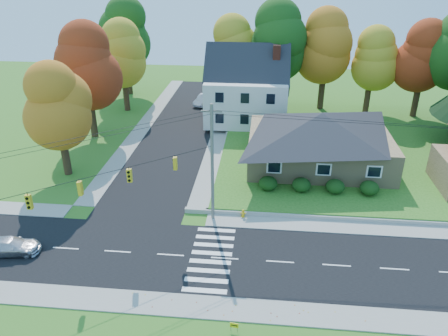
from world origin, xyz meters
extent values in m
plane|color=#3D7923|center=(0.00, 0.00, 0.00)|extent=(120.00, 120.00, 0.00)
cube|color=black|center=(0.00, 0.00, 0.01)|extent=(90.00, 8.00, 0.02)
cube|color=black|center=(-8.00, 26.00, 0.01)|extent=(8.00, 44.00, 0.02)
cube|color=#9C9A90|center=(0.00, 5.00, 0.04)|extent=(90.00, 2.00, 0.08)
cube|color=#9C9A90|center=(0.00, -5.00, 0.04)|extent=(90.00, 2.00, 0.08)
cube|color=#3D7923|center=(13.00, 21.00, 0.25)|extent=(30.00, 30.00, 0.50)
cube|color=tan|center=(8.00, 16.00, 2.10)|extent=(14.00, 10.00, 3.20)
pyramid|color=#26262B|center=(8.00, 16.00, 4.80)|extent=(14.60, 10.60, 2.20)
cube|color=silver|center=(0.00, 28.00, 3.30)|extent=(10.00, 8.00, 5.60)
pyramid|color=#26262B|center=(0.00, 28.00, 7.30)|extent=(10.40, 8.40, 2.40)
cube|color=brown|center=(3.50, 28.00, 5.30)|extent=(0.90, 0.90, 9.60)
ellipsoid|color=#163A10|center=(3.00, 9.80, 1.14)|extent=(1.70, 1.70, 1.27)
ellipsoid|color=#163A10|center=(6.00, 9.80, 1.14)|extent=(1.70, 1.70, 1.27)
ellipsoid|color=#163A10|center=(9.00, 9.80, 1.14)|extent=(1.70, 1.70, 1.27)
ellipsoid|color=#163A10|center=(12.00, 9.80, 1.14)|extent=(1.70, 1.70, 1.27)
cylinder|color=#666059|center=(-1.50, 5.20, 5.00)|extent=(0.26, 0.26, 10.00)
cube|color=#666059|center=(-1.50, 5.20, 9.40)|extent=(1.60, 0.12, 0.12)
cube|color=gold|center=(-12.00, -3.20, 5.95)|extent=(0.34, 0.26, 1.00)
cube|color=gold|center=(-9.50, -1.20, 5.95)|extent=(0.26, 0.34, 1.00)
cube|color=gold|center=(-6.80, 0.95, 5.95)|extent=(0.34, 0.26, 1.00)
cube|color=gold|center=(-4.00, 3.20, 5.95)|extent=(0.26, 0.34, 1.00)
cylinder|color=black|center=(-8.00, 0.00, 6.60)|extent=(13.02, 10.43, 0.04)
cylinder|color=#3F2A19|center=(-2.00, 34.00, 3.20)|extent=(0.80, 0.80, 5.40)
sphere|color=gold|center=(-2.00, 34.00, 7.10)|extent=(6.72, 6.72, 6.72)
sphere|color=gold|center=(-2.00, 34.00, 8.78)|extent=(5.91, 5.91, 5.91)
sphere|color=gold|center=(-2.00, 34.00, 10.46)|extent=(5.11, 5.11, 5.11)
cylinder|color=#3F2A19|center=(4.00, 33.00, 3.65)|extent=(0.86, 0.86, 6.30)
sphere|color=#1D4D15|center=(4.00, 33.00, 8.20)|extent=(7.84, 7.84, 7.84)
sphere|color=#1D4D15|center=(4.00, 33.00, 10.16)|extent=(6.90, 6.90, 6.90)
sphere|color=#1D4D15|center=(4.00, 33.00, 12.12)|extent=(5.96, 5.96, 5.96)
cylinder|color=#3F2A19|center=(10.00, 34.00, 3.43)|extent=(0.83, 0.83, 5.85)
sphere|color=#C46C1B|center=(10.00, 34.00, 7.65)|extent=(7.28, 7.28, 7.28)
sphere|color=#C46C1B|center=(10.00, 34.00, 9.47)|extent=(6.41, 6.41, 6.41)
sphere|color=#C46C1B|center=(10.00, 34.00, 11.29)|extent=(5.53, 5.53, 5.53)
cylinder|color=#3F2A19|center=(16.00, 33.00, 2.98)|extent=(0.77, 0.77, 4.95)
sphere|color=gold|center=(16.00, 33.00, 6.55)|extent=(6.16, 6.16, 6.16)
sphere|color=gold|center=(16.00, 33.00, 8.09)|extent=(5.42, 5.42, 5.42)
sphere|color=gold|center=(16.00, 33.00, 9.63)|extent=(4.68, 4.68, 4.68)
cylinder|color=#3F2A19|center=(22.00, 32.00, 3.20)|extent=(0.80, 0.80, 5.40)
sphere|color=maroon|center=(22.00, 32.00, 7.10)|extent=(6.72, 6.72, 6.72)
sphere|color=maroon|center=(22.00, 32.00, 8.78)|extent=(5.91, 5.91, 5.91)
sphere|color=maroon|center=(22.00, 32.00, 10.46)|extent=(5.11, 5.11, 5.11)
cylinder|color=#3F2A19|center=(-17.00, 12.00, 2.48)|extent=(0.77, 0.77, 4.95)
sphere|color=#C46C1B|center=(-17.00, 12.00, 6.05)|extent=(6.16, 6.16, 6.16)
sphere|color=#C46C1B|center=(-17.00, 12.00, 7.59)|extent=(5.42, 5.42, 5.42)
sphere|color=#C46C1B|center=(-17.00, 12.00, 9.13)|extent=(4.68, 4.68, 4.68)
cylinder|color=#3F2A19|center=(-18.00, 22.00, 2.93)|extent=(0.83, 0.83, 5.85)
sphere|color=maroon|center=(-18.00, 22.00, 7.15)|extent=(7.28, 7.28, 7.28)
sphere|color=maroon|center=(-18.00, 22.00, 8.97)|extent=(6.41, 6.41, 6.41)
sphere|color=maroon|center=(-18.00, 22.00, 10.79)|extent=(5.53, 5.53, 5.53)
cylinder|color=#3F2A19|center=(-17.00, 32.00, 2.70)|extent=(0.80, 0.80, 5.40)
sphere|color=gold|center=(-17.00, 32.00, 6.60)|extent=(6.72, 6.72, 6.72)
sphere|color=gold|center=(-17.00, 32.00, 8.28)|extent=(5.91, 5.91, 5.91)
sphere|color=gold|center=(-17.00, 32.00, 9.96)|extent=(5.11, 5.11, 5.11)
cylinder|color=#3F2A19|center=(-19.00, 40.00, 3.15)|extent=(0.86, 0.86, 6.30)
sphere|color=#1D4D15|center=(-19.00, 40.00, 7.70)|extent=(7.84, 7.84, 7.84)
sphere|color=#1D4D15|center=(-19.00, 40.00, 9.66)|extent=(6.90, 6.90, 6.90)
sphere|color=#1D4D15|center=(-19.00, 40.00, 11.62)|extent=(5.96, 5.96, 5.96)
imported|color=silver|center=(-15.70, -0.93, 0.63)|extent=(4.40, 2.33, 1.22)
imported|color=#B7B8CC|center=(-6.62, 35.53, 0.74)|extent=(2.71, 4.60, 1.43)
cylinder|color=gold|center=(0.99, 5.63, 0.05)|extent=(0.34, 0.34, 0.09)
cylinder|color=gold|center=(0.99, 5.63, 0.33)|extent=(0.23, 0.23, 0.52)
sphere|color=gold|center=(0.99, 5.63, 0.64)|extent=(0.25, 0.25, 0.25)
cylinder|color=gold|center=(0.99, 5.63, 0.43)|extent=(0.44, 0.23, 0.11)
cylinder|color=black|center=(1.04, -6.72, 0.21)|extent=(0.02, 0.02, 0.43)
cylinder|color=black|center=(1.41, -6.72, 0.21)|extent=(0.02, 0.02, 0.43)
cube|color=yellow|center=(1.22, -6.72, 0.47)|extent=(0.51, 0.09, 0.34)
camera|label=1|loc=(2.51, -25.40, 19.90)|focal=35.00mm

